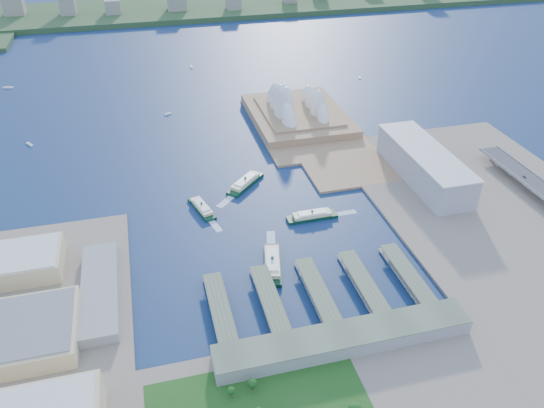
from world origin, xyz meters
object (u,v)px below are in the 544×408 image
object	(u,v)px
toaster_building	(424,165)
ferry_c	(272,261)
ferry_d	(312,214)
ferry_a	(202,206)
ferry_b	(245,181)
opera_house	(298,99)
car_c	(524,177)

from	to	relation	value
toaster_building	ferry_c	size ratio (longest dim) A/B	2.61
ferry_d	ferry_c	bearing A→B (deg)	136.85
ferry_a	ferry_c	distance (m)	120.26
ferry_d	ferry_b	bearing A→B (deg)	31.93
toaster_building	ferry_d	size ratio (longest dim) A/B	2.90
opera_house	ferry_c	distance (m)	330.06
toaster_building	ferry_b	bearing A→B (deg)	168.45
ferry_c	ferry_d	xyz separation A→B (m)	(59.74, 65.09, -0.57)
car_c	ferry_a	bearing A→B (deg)	172.33
opera_house	toaster_building	size ratio (longest dim) A/B	1.16
toaster_building	ferry_c	distance (m)	234.38
opera_house	car_c	size ratio (longest dim) A/B	37.27
ferry_c	opera_house	bearing A→B (deg)	-98.18
ferry_c	toaster_building	bearing A→B (deg)	-139.91
ferry_c	ferry_d	distance (m)	88.35
toaster_building	ferry_b	xyz separation A→B (m)	(-201.23, 41.11, -15.02)
opera_house	car_c	distance (m)	311.59
opera_house	ferry_b	distance (m)	195.75
ferry_a	ferry_d	world-z (taller)	ferry_d
ferry_b	car_c	size ratio (longest dim) A/B	12.01
toaster_building	car_c	world-z (taller)	toaster_building
car_c	toaster_building	bearing A→B (deg)	155.68
opera_house	toaster_building	bearing A→B (deg)	-65.77
opera_house	toaster_building	xyz separation A→B (m)	(90.00, -200.00, -11.50)
toaster_building	ferry_b	distance (m)	205.93
toaster_building	ferry_a	size ratio (longest dim) A/B	3.15
ferry_b	ferry_a	bearing A→B (deg)	-100.83
opera_house	ferry_c	bearing A→B (deg)	-111.00
ferry_a	ferry_b	xyz separation A→B (m)	(55.93, 38.55, 0.83)
ferry_a	toaster_building	bearing A→B (deg)	-15.87
ferry_a	ferry_c	size ratio (longest dim) A/B	0.83
opera_house	car_c	world-z (taller)	opera_house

